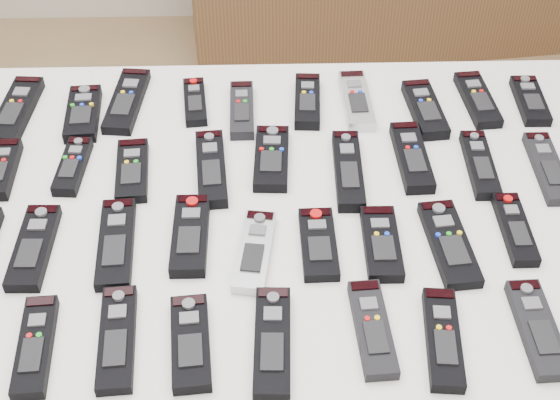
{
  "coord_description": "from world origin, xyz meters",
  "views": [
    {
      "loc": [
        0.12,
        -0.92,
        1.73
      ],
      "look_at": [
        0.15,
        0.04,
        0.8
      ],
      "focal_mm": 50.0,
      "sensor_mm": 36.0,
      "label": 1
    }
  ],
  "objects_px": {
    "remote_17": "(480,164)",
    "remote_18": "(548,168)",
    "remote_1": "(83,114)",
    "remote_13": "(211,168)",
    "remote_27": "(515,229)",
    "remote_36": "(537,329)",
    "remote_35": "(443,339)",
    "table": "(280,231)",
    "remote_34": "(372,328)",
    "remote_26": "(449,244)",
    "remote_2": "(127,101)",
    "remote_14": "(271,158)",
    "remote_21": "(116,243)",
    "remote_24": "(319,244)",
    "remote_31": "(117,338)",
    "remote_30": "(35,346)",
    "remote_32": "(191,343)",
    "remote_11": "(73,166)",
    "remote_16": "(412,157)",
    "remote_6": "(356,101)",
    "remote_20": "(34,247)",
    "remote_8": "(478,99)",
    "remote_4": "(242,110)",
    "remote_22": "(190,235)",
    "remote_15": "(348,170)",
    "remote_12": "(132,171)",
    "remote_23": "(255,251)",
    "remote_3": "(195,102)",
    "remote_33": "(272,342)",
    "remote_25": "(381,243)",
    "remote_7": "(425,109)",
    "remote_0": "(16,111)",
    "remote_5": "(307,101)"
  },
  "relations": [
    {
      "from": "remote_7",
      "to": "remote_26",
      "type": "distance_m",
      "value": 0.36
    },
    {
      "from": "remote_12",
      "to": "remote_35",
      "type": "relative_size",
      "value": 0.9
    },
    {
      "from": "remote_16",
      "to": "remote_14",
      "type": "bearing_deg",
      "value": 176.82
    },
    {
      "from": "remote_35",
      "to": "remote_36",
      "type": "xyz_separation_m",
      "value": [
        0.14,
        0.01,
        -0.0
      ]
    },
    {
      "from": "remote_26",
      "to": "remote_34",
      "type": "height_order",
      "value": "same"
    },
    {
      "from": "remote_26",
      "to": "remote_21",
      "type": "bearing_deg",
      "value": 172.77
    },
    {
      "from": "remote_1",
      "to": "remote_5",
      "type": "relative_size",
      "value": 0.99
    },
    {
      "from": "remote_18",
      "to": "remote_24",
      "type": "relative_size",
      "value": 1.22
    },
    {
      "from": "remote_18",
      "to": "remote_26",
      "type": "bearing_deg",
      "value": -139.23
    },
    {
      "from": "remote_27",
      "to": "remote_34",
      "type": "height_order",
      "value": "same"
    },
    {
      "from": "table",
      "to": "remote_30",
      "type": "relative_size",
      "value": 7.32
    },
    {
      "from": "remote_1",
      "to": "remote_14",
      "type": "bearing_deg",
      "value": -24.97
    },
    {
      "from": "remote_27",
      "to": "remote_36",
      "type": "xyz_separation_m",
      "value": [
        -0.02,
        -0.21,
        0.0
      ]
    },
    {
      "from": "remote_13",
      "to": "remote_32",
      "type": "height_order",
      "value": "remote_13"
    },
    {
      "from": "remote_14",
      "to": "remote_20",
      "type": "bearing_deg",
      "value": -148.86
    },
    {
      "from": "remote_13",
      "to": "remote_36",
      "type": "distance_m",
      "value": 0.62
    },
    {
      "from": "remote_17",
      "to": "remote_18",
      "type": "bearing_deg",
      "value": -4.21
    },
    {
      "from": "remote_1",
      "to": "remote_16",
      "type": "relative_size",
      "value": 0.88
    },
    {
      "from": "remote_15",
      "to": "remote_27",
      "type": "distance_m",
      "value": 0.31
    },
    {
      "from": "remote_20",
      "to": "remote_11",
      "type": "bearing_deg",
      "value": 82.52
    },
    {
      "from": "remote_30",
      "to": "remote_32",
      "type": "bearing_deg",
      "value": -3.79
    },
    {
      "from": "remote_18",
      "to": "remote_34",
      "type": "distance_m",
      "value": 0.5
    },
    {
      "from": "remote_14",
      "to": "remote_26",
      "type": "bearing_deg",
      "value": -34.55
    },
    {
      "from": "remote_17",
      "to": "remote_31",
      "type": "xyz_separation_m",
      "value": [
        -0.61,
        -0.37,
        -0.0
      ]
    },
    {
      "from": "remote_18",
      "to": "remote_20",
      "type": "xyz_separation_m",
      "value": [
        -0.89,
        -0.17,
        0.0
      ]
    },
    {
      "from": "remote_2",
      "to": "remote_14",
      "type": "relative_size",
      "value": 1.19
    },
    {
      "from": "remote_21",
      "to": "remote_31",
      "type": "height_order",
      "value": "same"
    },
    {
      "from": "remote_6",
      "to": "remote_14",
      "type": "bearing_deg",
      "value": -137.59
    },
    {
      "from": "remote_20",
      "to": "remote_1",
      "type": "bearing_deg",
      "value": 87.2
    },
    {
      "from": "remote_24",
      "to": "remote_16",
      "type": "bearing_deg",
      "value": 47.6
    },
    {
      "from": "remote_11",
      "to": "remote_16",
      "type": "relative_size",
      "value": 0.8
    },
    {
      "from": "remote_20",
      "to": "remote_23",
      "type": "xyz_separation_m",
      "value": [
        0.36,
        -0.02,
        -0.0
      ]
    },
    {
      "from": "remote_13",
      "to": "remote_33",
      "type": "bearing_deg",
      "value": -79.46
    },
    {
      "from": "remote_31",
      "to": "remote_1",
      "type": "bearing_deg",
      "value": 99.95
    },
    {
      "from": "remote_12",
      "to": "remote_13",
      "type": "height_order",
      "value": "remote_13"
    },
    {
      "from": "remote_32",
      "to": "remote_20",
      "type": "bearing_deg",
      "value": 138.58
    },
    {
      "from": "remote_35",
      "to": "table",
      "type": "bearing_deg",
      "value": 133.55
    },
    {
      "from": "remote_4",
      "to": "remote_15",
      "type": "bearing_deg",
      "value": -44.49
    },
    {
      "from": "remote_24",
      "to": "remote_13",
      "type": "bearing_deg",
      "value": 132.99
    },
    {
      "from": "remote_6",
      "to": "remote_25",
      "type": "relative_size",
      "value": 1.13
    },
    {
      "from": "remote_15",
      "to": "remote_18",
      "type": "distance_m",
      "value": 0.36
    },
    {
      "from": "remote_1",
      "to": "remote_13",
      "type": "height_order",
      "value": "same"
    },
    {
      "from": "remote_3",
      "to": "remote_24",
      "type": "bearing_deg",
      "value": -65.93
    },
    {
      "from": "table",
      "to": "remote_6",
      "type": "relative_size",
      "value": 7.16
    },
    {
      "from": "remote_4",
      "to": "remote_22",
      "type": "bearing_deg",
      "value": -104.49
    },
    {
      "from": "remote_0",
      "to": "remote_13",
      "type": "relative_size",
      "value": 1.05
    },
    {
      "from": "remote_27",
      "to": "remote_23",
      "type": "bearing_deg",
      "value": -175.22
    },
    {
      "from": "remote_3",
      "to": "remote_4",
      "type": "bearing_deg",
      "value": -23.79
    },
    {
      "from": "remote_34",
      "to": "remote_8",
      "type": "bearing_deg",
      "value": 60.27
    },
    {
      "from": "remote_14",
      "to": "remote_17",
      "type": "bearing_deg",
      "value": -1.13
    }
  ]
}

